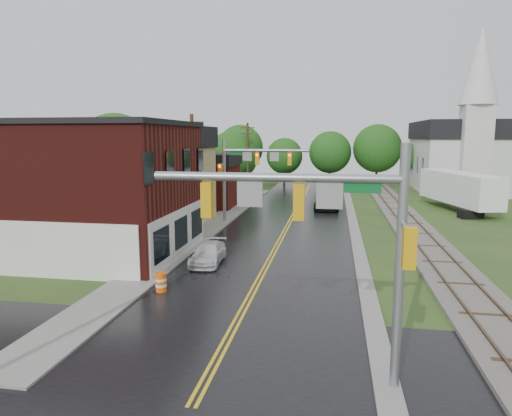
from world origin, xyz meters
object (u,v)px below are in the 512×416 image
(traffic_signal_near, at_px, (325,221))
(tree_left_b, at_px, (117,153))
(brick_building, at_px, (72,188))
(semi_trailer, at_px, (459,188))
(suv_dark, at_px, (327,203))
(pickup_white, at_px, (208,254))
(traffic_signal_far, at_px, (249,165))
(tree_left_e, at_px, (235,157))
(church, at_px, (459,148))
(construction_barrel, at_px, (161,282))
(tree_left_a, at_px, (35,165))
(utility_pole_c, at_px, (248,158))
(tree_left_c, at_px, (181,161))
(utility_pole_b, at_px, (193,172))

(traffic_signal_near, bearing_deg, tree_left_b, 125.49)
(brick_building, bearing_deg, semi_trailer, 37.55)
(suv_dark, bearing_deg, brick_building, -126.90)
(traffic_signal_near, bearing_deg, pickup_white, 119.79)
(traffic_signal_far, bearing_deg, tree_left_e, 105.89)
(church, bearing_deg, traffic_signal_far, -131.27)
(construction_barrel, bearing_deg, tree_left_e, 96.95)
(church, relative_size, tree_left_a, 2.31)
(brick_building, xyz_separation_m, suv_dark, (15.52, 20.19, -3.42))
(traffic_signal_far, xyz_separation_m, tree_left_b, (-14.38, 4.90, 0.74))
(traffic_signal_near, height_order, pickup_white, traffic_signal_near)
(pickup_white, bearing_deg, brick_building, 171.64)
(church, bearing_deg, semi_trailer, -103.37)
(suv_dark, xyz_separation_m, construction_barrel, (-7.38, -26.29, -0.27))
(utility_pole_c, distance_m, tree_left_e, 2.79)
(tree_left_a, height_order, tree_left_c, tree_left_a)
(tree_left_e, relative_size, suv_dark, 1.55)
(utility_pole_b, height_order, construction_barrel, utility_pole_b)
(church, distance_m, traffic_signal_far, 35.59)
(traffic_signal_near, bearing_deg, utility_pole_b, 117.19)
(tree_left_c, relative_size, construction_barrel, 8.22)
(tree_left_b, bearing_deg, construction_barrel, -59.56)
(church, distance_m, utility_pole_c, 28.54)
(pickup_white, bearing_deg, utility_pole_c, 93.91)
(tree_left_a, xyz_separation_m, suv_dark, (22.89, 13.29, -4.38))
(church, height_order, utility_pole_c, church)
(utility_pole_c, xyz_separation_m, tree_left_a, (-13.05, -22.10, 0.39))
(brick_building, xyz_separation_m, tree_left_e, (3.64, 30.90, 0.66))
(tree_left_b, relative_size, suv_dark, 1.84)
(construction_barrel, bearing_deg, utility_pole_b, 100.65)
(traffic_signal_near, relative_size, construction_barrel, 7.89)
(tree_left_b, xyz_separation_m, pickup_white, (14.41, -17.83, -5.13))
(tree_left_b, distance_m, suv_dark, 21.73)
(utility_pole_c, relative_size, construction_barrel, 9.67)
(utility_pole_c, height_order, tree_left_c, utility_pole_c)
(semi_trailer, bearing_deg, traffic_signal_far, -153.06)
(semi_trailer, bearing_deg, traffic_signal_near, -109.75)
(suv_dark, bearing_deg, traffic_signal_near, -88.61)
(traffic_signal_near, distance_m, pickup_white, 14.58)
(semi_trailer, bearing_deg, pickup_white, -130.42)
(tree_left_c, bearing_deg, church, 22.24)
(construction_barrel, bearing_deg, utility_pole_c, 94.01)
(tree_left_a, height_order, pickup_white, tree_left_a)
(traffic_signal_far, relative_size, tree_left_a, 0.85)
(utility_pole_b, bearing_deg, traffic_signal_near, -62.81)
(traffic_signal_far, bearing_deg, traffic_signal_near, -74.48)
(tree_left_e, distance_m, pickup_white, 32.56)
(suv_dark, bearing_deg, tree_left_e, 138.65)
(brick_building, xyz_separation_m, utility_pole_b, (5.68, 7.00, 0.57))
(tree_left_e, xyz_separation_m, semi_trailer, (24.84, -9.01, -2.54))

